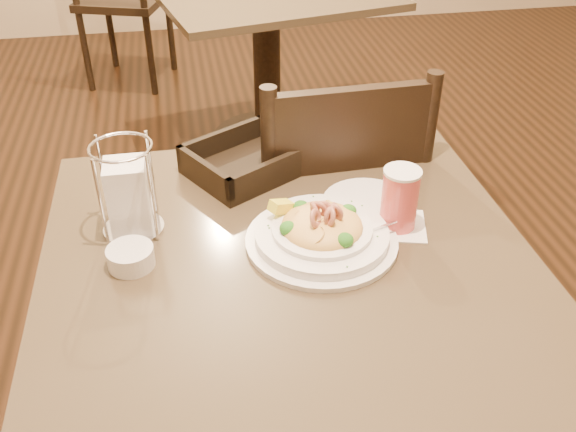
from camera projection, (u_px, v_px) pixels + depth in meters
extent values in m
cylinder|color=black|center=(290.00, 389.00, 1.37)|extent=(0.12, 0.12, 0.66)
cube|color=brown|center=(290.00, 264.00, 1.18)|extent=(0.90, 0.90, 0.03)
cylinder|color=black|center=(268.00, 137.00, 3.06)|extent=(0.52, 0.52, 0.03)
cylinder|color=black|center=(267.00, 68.00, 2.86)|extent=(0.12, 0.12, 0.66)
cube|color=black|center=(324.00, 221.00, 1.73)|extent=(0.44, 0.44, 0.04)
cylinder|color=black|center=(361.00, 242.00, 2.04)|extent=(0.04, 0.04, 0.43)
cylinder|color=black|center=(250.00, 257.00, 1.98)|extent=(0.04, 0.04, 0.43)
cylinder|color=black|center=(402.00, 319.00, 1.76)|extent=(0.04, 0.04, 0.43)
cylinder|color=black|center=(273.00, 340.00, 1.69)|extent=(0.04, 0.04, 0.43)
cylinder|color=black|center=(423.00, 166.00, 1.48)|extent=(0.04, 0.04, 0.46)
cylinder|color=black|center=(270.00, 184.00, 1.42)|extent=(0.04, 0.04, 0.46)
cube|color=black|center=(351.00, 136.00, 1.39)|extent=(0.36, 0.04, 0.22)
cylinder|color=black|center=(171.00, 33.00, 3.67)|extent=(0.04, 0.04, 0.43)
cylinder|color=black|center=(111.00, 30.00, 3.72)|extent=(0.04, 0.04, 0.43)
cylinder|color=black|center=(150.00, 56.00, 3.38)|extent=(0.04, 0.04, 0.43)
cylinder|color=black|center=(86.00, 52.00, 3.43)|extent=(0.04, 0.04, 0.43)
cylinder|color=white|center=(321.00, 241.00, 1.20)|extent=(0.29, 0.29, 0.01)
cylinder|color=white|center=(322.00, 234.00, 1.20)|extent=(0.25, 0.25, 0.02)
cylinder|color=white|center=(322.00, 229.00, 1.19)|extent=(0.19, 0.19, 0.01)
ellipsoid|color=#E0AF52|center=(322.00, 226.00, 1.18)|extent=(0.15, 0.15, 0.05)
cube|color=#FFFA35|center=(281.00, 207.00, 1.21)|extent=(0.06, 0.05, 0.04)
cube|color=silver|center=(386.00, 225.00, 1.20)|extent=(0.10, 0.04, 0.01)
cube|color=silver|center=(356.00, 227.00, 1.19)|extent=(0.03, 0.02, 0.00)
torus|color=#E0AF52|center=(332.00, 218.00, 1.18)|extent=(0.03, 0.03, 0.01)
torus|color=#E0AF52|center=(336.00, 231.00, 1.15)|extent=(0.05, 0.04, 0.02)
torus|color=#E0AF52|center=(310.00, 214.00, 1.18)|extent=(0.03, 0.03, 0.02)
torus|color=#E0AF52|center=(330.00, 218.00, 1.19)|extent=(0.04, 0.04, 0.02)
torus|color=#E0AF52|center=(310.00, 217.00, 1.19)|extent=(0.04, 0.04, 0.02)
torus|color=#E0AF52|center=(322.00, 205.00, 1.21)|extent=(0.04, 0.04, 0.02)
torus|color=#E0AF52|center=(325.00, 215.00, 1.18)|extent=(0.04, 0.04, 0.01)
torus|color=#E0AF52|center=(323.00, 225.00, 1.18)|extent=(0.04, 0.04, 0.02)
torus|color=#E0AF52|center=(315.00, 235.00, 1.14)|extent=(0.05, 0.06, 0.04)
torus|color=#E0AF52|center=(326.00, 208.00, 1.20)|extent=(0.03, 0.03, 0.02)
torus|color=#E0AF52|center=(323.00, 222.00, 1.18)|extent=(0.04, 0.04, 0.01)
torus|color=#E0AF52|center=(327.00, 219.00, 1.17)|extent=(0.05, 0.05, 0.01)
torus|color=#E0AF52|center=(324.00, 223.00, 1.18)|extent=(0.03, 0.04, 0.03)
torus|color=#E0AF52|center=(300.00, 213.00, 1.21)|extent=(0.05, 0.05, 0.02)
torus|color=#E0AF52|center=(323.00, 218.00, 1.20)|extent=(0.04, 0.04, 0.02)
torus|color=#E0AF52|center=(316.00, 228.00, 1.15)|extent=(0.04, 0.04, 0.01)
torus|color=#E0AF52|center=(318.00, 218.00, 1.16)|extent=(0.05, 0.05, 0.03)
torus|color=#E0AF52|center=(304.00, 217.00, 1.18)|extent=(0.05, 0.05, 0.01)
torus|color=tan|center=(323.00, 210.00, 1.17)|extent=(0.04, 0.02, 0.04)
torus|color=tan|center=(331.00, 216.00, 1.15)|extent=(0.04, 0.03, 0.04)
torus|color=tan|center=(319.00, 210.00, 1.17)|extent=(0.04, 0.03, 0.04)
torus|color=tan|center=(316.00, 219.00, 1.14)|extent=(0.04, 0.04, 0.04)
torus|color=tan|center=(334.00, 212.00, 1.16)|extent=(0.03, 0.04, 0.04)
torus|color=tan|center=(315.00, 211.00, 1.16)|extent=(0.03, 0.04, 0.04)
torus|color=tan|center=(335.00, 213.00, 1.16)|extent=(0.03, 0.03, 0.04)
torus|color=tan|center=(330.00, 217.00, 1.15)|extent=(0.03, 0.04, 0.04)
ellipsoid|color=#1D5C15|center=(348.00, 211.00, 1.21)|extent=(0.03, 0.03, 0.02)
ellipsoid|color=#1D5C15|center=(301.00, 207.00, 1.22)|extent=(0.03, 0.03, 0.02)
ellipsoid|color=#1D5C15|center=(288.00, 228.00, 1.17)|extent=(0.03, 0.03, 0.03)
ellipsoid|color=#1D5C15|center=(345.00, 240.00, 1.14)|extent=(0.03, 0.03, 0.02)
cube|color=#266619|center=(352.00, 201.00, 1.27)|extent=(0.00, 0.00, 0.00)
cube|color=#266619|center=(301.00, 203.00, 1.26)|extent=(0.00, 0.00, 0.00)
cube|color=#266619|center=(321.00, 200.00, 1.27)|extent=(0.00, 0.00, 0.00)
cube|color=#266619|center=(281.00, 209.00, 1.25)|extent=(0.00, 0.00, 0.00)
cube|color=#266619|center=(348.00, 204.00, 1.26)|extent=(0.00, 0.00, 0.00)
cube|color=#266619|center=(347.00, 267.00, 1.10)|extent=(0.00, 0.00, 0.00)
cube|color=#266619|center=(268.00, 226.00, 1.20)|extent=(0.00, 0.00, 0.00)
cube|color=#266619|center=(269.00, 228.00, 1.20)|extent=(0.00, 0.00, 0.00)
cube|color=#266619|center=(378.00, 236.00, 1.17)|extent=(0.00, 0.00, 0.00)
cube|color=#266619|center=(313.00, 196.00, 1.28)|extent=(0.00, 0.00, 0.00)
cube|color=#266619|center=(362.00, 205.00, 1.26)|extent=(0.00, 0.00, 0.00)
cube|color=#266619|center=(357.00, 210.00, 1.25)|extent=(0.00, 0.00, 0.00)
cube|color=#266619|center=(281.00, 204.00, 1.26)|extent=(0.00, 0.00, 0.00)
cube|color=white|center=(397.00, 225.00, 1.25)|extent=(0.14, 0.14, 0.00)
cylinder|color=#E55251|center=(400.00, 199.00, 1.22)|extent=(0.07, 0.07, 0.12)
cylinder|color=white|center=(403.00, 172.00, 1.18)|extent=(0.07, 0.07, 0.01)
cube|color=black|center=(247.00, 168.00, 1.42)|extent=(0.30, 0.29, 0.02)
cube|color=black|center=(285.00, 139.00, 1.46)|extent=(0.11, 0.17, 0.05)
cube|color=black|center=(204.00, 172.00, 1.34)|extent=(0.11, 0.17, 0.05)
cube|color=black|center=(222.00, 140.00, 1.46)|extent=(0.21, 0.13, 0.05)
cube|color=black|center=(272.00, 171.00, 1.34)|extent=(0.21, 0.13, 0.05)
cylinder|color=silver|center=(134.00, 228.00, 1.24)|extent=(0.12, 0.12, 0.01)
torus|color=silver|center=(120.00, 147.00, 1.14)|extent=(0.12, 0.12, 0.01)
cube|color=white|center=(129.00, 196.00, 1.20)|extent=(0.10, 0.10, 0.14)
cylinder|color=silver|center=(101.00, 203.00, 1.15)|extent=(0.01, 0.01, 0.18)
cylinder|color=silver|center=(152.00, 198.00, 1.16)|extent=(0.01, 0.01, 0.18)
cylinder|color=silver|center=(104.00, 177.00, 1.22)|extent=(0.01, 0.01, 0.18)
cylinder|color=silver|center=(152.00, 173.00, 1.23)|extent=(0.01, 0.01, 0.18)
cylinder|color=white|center=(367.00, 203.00, 1.31)|extent=(0.21, 0.21, 0.01)
cylinder|color=white|center=(131.00, 257.00, 1.14)|extent=(0.11, 0.11, 0.04)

